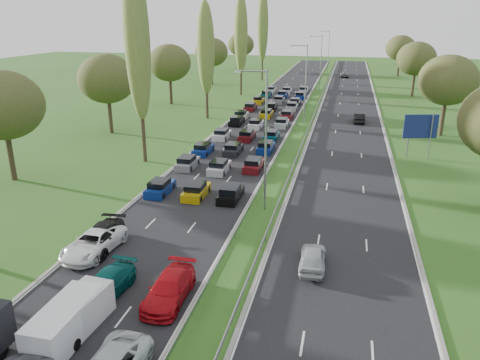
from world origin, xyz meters
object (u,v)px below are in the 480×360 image
Objects in this scene: white_van_rear at (79,312)px; near_car_3 at (101,238)px; white_van_front at (68,320)px; direction_sign at (421,128)px; near_car_2 at (94,243)px.

near_car_3 is at bearing 116.66° from white_van_rear.
white_van_front is (3.35, -9.50, 0.21)m from near_car_3.
near_car_2 is at bearing -130.02° from direction_sign.
near_car_3 is 1.16× the size of white_van_rear.
near_car_3 is (0.08, 0.85, 0.00)m from near_car_2.
white_van_rear is (3.46, -8.66, 0.16)m from near_car_3.
near_car_3 is 38.72m from direction_sign.
direction_sign reaches higher than white_van_front.
white_van_rear is (3.54, -7.81, 0.16)m from near_car_2.
direction_sign is (25.28, 30.12, 2.76)m from near_car_2.
near_car_3 is at bearing 88.84° from near_car_2.
white_van_front is 1.05× the size of white_van_rear.
near_car_2 is 1.04× the size of near_car_3.
near_car_2 is 1.21× the size of white_van_rear.
direction_sign reaches higher than near_car_2.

